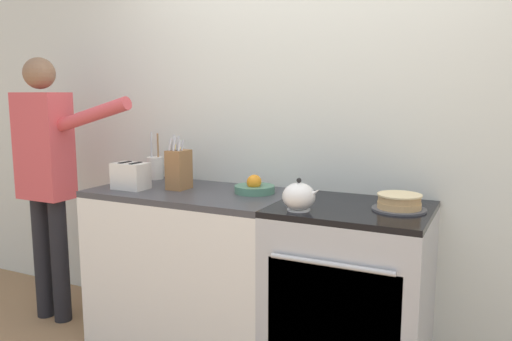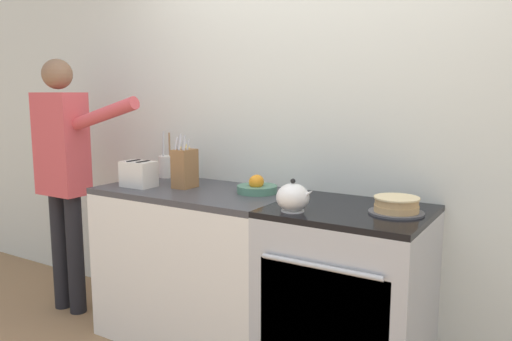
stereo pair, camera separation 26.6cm
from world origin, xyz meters
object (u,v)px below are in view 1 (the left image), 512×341
Objects in this scene: utensil_crock at (155,167)px; toaster at (131,176)px; layer_cake at (399,203)px; milk_carton at (177,165)px; stove_range at (350,294)px; tea_kettle at (299,197)px; person_baker at (46,166)px; fruit_bowl at (254,187)px; knife_block at (179,169)px.

toaster is at bearing -75.57° from utensil_crock.
layer_cake is 1.03× the size of milk_carton.
tea_kettle is at bearing -135.86° from stove_range.
tea_kettle and toaster have the same top height.
person_baker is (-1.95, -0.16, 0.56)m from stove_range.
tea_kettle is at bearing 0.89° from person_baker.
milk_carton reaches higher than fruit_bowl.
stove_range is at bearing 44.14° from tea_kettle.
milk_carton is (-1.15, 0.14, 0.58)m from stove_range.
person_baker reaches higher than fruit_bowl.
layer_cake is 0.48m from tea_kettle.
layer_cake is 1.13× the size of fruit_bowl.
toaster is at bearing -119.58° from milk_carton.
layer_cake is 0.80× the size of knife_block.
fruit_bowl is at bearing 12.61° from person_baker.
layer_cake is at bearing -5.21° from milk_carton.
toaster reaches higher than stove_range.
milk_carton reaches higher than toaster.
knife_block reaches higher than stove_range.
knife_block is 0.19× the size of person_baker.
milk_carton is (0.15, 0.26, 0.04)m from toaster.
layer_cake is at bearing 6.83° from person_baker.
tea_kettle is 1.26m from utensil_crock.
utensil_crock is 1.36× the size of fruit_bowl.
tea_kettle is 1.10m from toaster.
stove_range is at bearing -9.48° from utensil_crock.
utensil_crock is (-1.39, 0.23, 0.54)m from stove_range.
knife_block reaches higher than milk_carton.
utensil_crock is at bearing 104.43° from toaster.
knife_block is 1.03× the size of utensil_crock.
knife_block is (-0.84, 0.20, 0.05)m from tea_kettle.
person_baker is at bearing -145.28° from utensil_crock.
utensil_crock reaches higher than layer_cake.
fruit_bowl is (-0.38, 0.29, -0.03)m from tea_kettle.
toaster is (0.09, -0.35, 0.00)m from utensil_crock.
utensil_crock is (-1.18, 0.43, 0.01)m from tea_kettle.
toaster is 0.65m from person_baker.
stove_range is 1.51m from utensil_crock.
fruit_bowl is at bearing 16.55° from toaster.
stove_range is 1.41m from toaster.
layer_cake is 1.63m from utensil_crock.
layer_cake is at bearing 0.57° from knife_block.
utensil_crock is 1.44× the size of toaster.
milk_carton is 0.85m from person_baker.
utensil_crock is at bearing 159.92° from tea_kettle.
milk_carton is at bearing 174.89° from fruit_bowl.
fruit_bowl is at bearing -10.04° from utensil_crock.
stove_range is 0.54× the size of person_baker.
knife_block is 0.42m from utensil_crock.
layer_cake is 0.82m from fruit_bowl.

